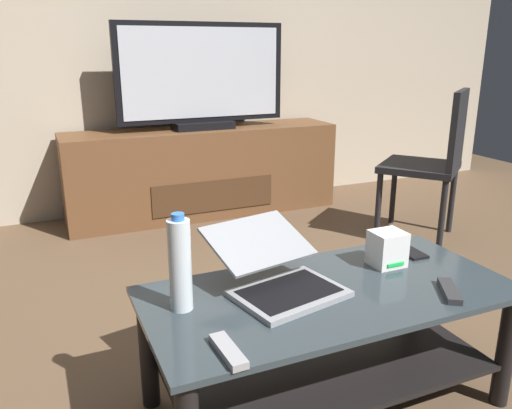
# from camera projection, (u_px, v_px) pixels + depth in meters

# --- Properties ---
(ground_plane) EXTENTS (7.68, 7.68, 0.00)m
(ground_plane) POSITION_uv_depth(u_px,v_px,m) (289.00, 385.00, 1.86)
(ground_plane) COLOR brown
(back_wall) EXTENTS (6.40, 0.12, 2.80)m
(back_wall) POSITION_uv_depth(u_px,v_px,m) (135.00, 12.00, 3.54)
(back_wall) COLOR #B2A38C
(back_wall) RESTS_ON ground
(coffee_table) EXTENTS (1.19, 0.57, 0.43)m
(coffee_table) POSITION_uv_depth(u_px,v_px,m) (328.00, 327.00, 1.69)
(coffee_table) COLOR #2D383D
(coffee_table) RESTS_ON ground
(media_cabinet) EXTENTS (1.93, 0.44, 0.62)m
(media_cabinet) POSITION_uv_depth(u_px,v_px,m) (204.00, 171.00, 3.71)
(media_cabinet) COLOR brown
(media_cabinet) RESTS_ON ground
(television) EXTENTS (1.17, 0.20, 0.71)m
(television) POSITION_uv_depth(u_px,v_px,m) (202.00, 79.00, 3.50)
(television) COLOR black
(television) RESTS_ON media_cabinet
(dining_chair) EXTENTS (0.62, 0.62, 0.93)m
(dining_chair) POSITION_uv_depth(u_px,v_px,m) (434.00, 157.00, 3.15)
(dining_chair) COLOR black
(dining_chair) RESTS_ON ground
(laptop) EXTENTS (0.40, 0.46, 0.18)m
(laptop) POSITION_uv_depth(u_px,v_px,m) (276.00, 272.00, 1.64)
(laptop) COLOR gray
(laptop) RESTS_ON coffee_table
(router_box) EXTENTS (0.11, 0.11, 0.12)m
(router_box) POSITION_uv_depth(u_px,v_px,m) (387.00, 248.00, 1.82)
(router_box) COLOR white
(router_box) RESTS_ON coffee_table
(water_bottle_near) EXTENTS (0.07, 0.07, 0.30)m
(water_bottle_near) POSITION_uv_depth(u_px,v_px,m) (180.00, 264.00, 1.49)
(water_bottle_near) COLOR silver
(water_bottle_near) RESTS_ON coffee_table
(cell_phone) EXTENTS (0.07, 0.14, 0.01)m
(cell_phone) POSITION_uv_depth(u_px,v_px,m) (410.00, 252.00, 1.94)
(cell_phone) COLOR black
(cell_phone) RESTS_ON coffee_table
(tv_remote) EXTENTS (0.05, 0.16, 0.02)m
(tv_remote) POSITION_uv_depth(u_px,v_px,m) (228.00, 351.00, 1.30)
(tv_remote) COLOR #99999E
(tv_remote) RESTS_ON coffee_table
(soundbar_remote) EXTENTS (0.12, 0.16, 0.02)m
(soundbar_remote) POSITION_uv_depth(u_px,v_px,m) (449.00, 291.00, 1.62)
(soundbar_remote) COLOR #2D2D30
(soundbar_remote) RESTS_ON coffee_table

